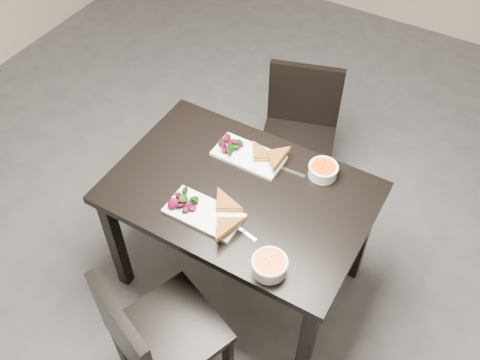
{
  "coord_description": "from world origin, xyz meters",
  "views": [
    {
      "loc": [
        0.97,
        -1.84,
        2.63
      ],
      "look_at": [
        0.17,
        -0.47,
        0.82
      ],
      "focal_mm": 39.99,
      "sensor_mm": 36.0,
      "label": 1
    }
  ],
  "objects": [
    {
      "name": "plate_near",
      "position": [
        0.1,
        -0.67,
        0.76
      ],
      "size": [
        0.34,
        0.17,
        0.02
      ],
      "primitive_type": "cube",
      "color": "white",
      "rests_on": "table"
    },
    {
      "name": "cutlery_far",
      "position": [
        0.3,
        -0.24,
        0.75
      ],
      "size": [
        0.18,
        0.02,
        0.0
      ],
      "primitive_type": "cube",
      "rotation": [
        0.0,
        0.0,
        0.05
      ],
      "color": "silver",
      "rests_on": "table"
    },
    {
      "name": "sandwich_far",
      "position": [
        0.17,
        -0.28,
        0.79
      ],
      "size": [
        0.21,
        0.2,
        0.06
      ],
      "primitive_type": null,
      "rotation": [
        0.0,
        0.0,
        0.56
      ],
      "color": "#A95823",
      "rests_on": "plate_far"
    },
    {
      "name": "table",
      "position": [
        0.17,
        -0.47,
        0.65
      ],
      "size": [
        1.2,
        0.8,
        0.75
      ],
      "color": "black",
      "rests_on": "ground"
    },
    {
      "name": "soup_bowl_far",
      "position": [
        0.46,
        -0.19,
        0.79
      ],
      "size": [
        0.14,
        0.14,
        0.06
      ],
      "color": "white",
      "rests_on": "table"
    },
    {
      "name": "chair_near",
      "position": [
        0.15,
        -1.16,
        0.48
      ],
      "size": [
        0.55,
        0.55,
        0.85
      ],
      "rotation": [
        0.0,
        0.0,
        -0.38
      ],
      "color": "black",
      "rests_on": "ground"
    },
    {
      "name": "salad_far",
      "position": [
        0.0,
        -0.26,
        0.79
      ],
      "size": [
        0.11,
        0.1,
        0.05
      ],
      "primitive_type": null,
      "color": "black",
      "rests_on": "plate_far"
    },
    {
      "name": "chair_far",
      "position": [
        0.12,
        0.31,
        0.48
      ],
      "size": [
        0.53,
        0.53,
        0.85
      ],
      "rotation": [
        0.0,
        0.0,
        0.3
      ],
      "color": "black",
      "rests_on": "ground"
    },
    {
      "name": "salad_near",
      "position": [
        0.0,
        -0.67,
        0.79
      ],
      "size": [
        0.11,
        0.1,
        0.05
      ],
      "primitive_type": null,
      "color": "black",
      "rests_on": "plate_near"
    },
    {
      "name": "cutlery_near",
      "position": [
        0.28,
        -0.66,
        0.75
      ],
      "size": [
        0.18,
        0.05,
        0.0
      ],
      "primitive_type": "cube",
      "rotation": [
        0.0,
        0.0,
        -0.21
      ],
      "color": "silver",
      "rests_on": "table"
    },
    {
      "name": "soup_bowl_near",
      "position": [
        0.49,
        -0.78,
        0.79
      ],
      "size": [
        0.15,
        0.15,
        0.07
      ],
      "color": "white",
      "rests_on": "table"
    },
    {
      "name": "ground",
      "position": [
        0.0,
        0.0,
        0.0
      ],
      "size": [
        5.0,
        5.0,
        0.0
      ],
      "primitive_type": "plane",
      "color": "#47474C",
      "rests_on": "ground"
    },
    {
      "name": "plate_far",
      "position": [
        0.1,
        -0.26,
        0.76
      ],
      "size": [
        0.34,
        0.17,
        0.02
      ],
      "primitive_type": "cube",
      "color": "white",
      "rests_on": "table"
    },
    {
      "name": "sandwich_near",
      "position": [
        0.17,
        -0.65,
        0.8
      ],
      "size": [
        0.21,
        0.19,
        0.06
      ],
      "primitive_type": null,
      "rotation": [
        0.0,
        0.0,
        0.49
      ],
      "color": "#A95823",
      "rests_on": "plate_near"
    }
  ]
}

